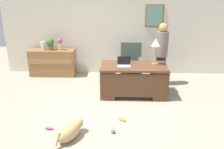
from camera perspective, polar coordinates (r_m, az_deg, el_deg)
ground_plane at (r=5.29m, az=0.33°, el=-8.78°), size 12.00×12.00×0.00m
back_wall at (r=7.33m, az=1.00°, el=10.67°), size 7.00×0.16×2.70m
desk at (r=5.88m, az=5.28°, el=-1.22°), size 1.64×0.84×0.79m
credenza at (r=7.50m, az=-14.28°, el=2.85°), size 1.39×0.50×0.82m
armchair at (r=6.84m, az=4.63°, el=2.54°), size 0.60×0.59×1.12m
person_standing at (r=6.53m, az=12.00°, el=4.97°), size 0.32×0.32×1.73m
dog_lying at (r=4.39m, az=-10.33°, el=-13.42°), size 0.53×0.66×0.30m
laptop at (r=5.72m, az=2.95°, el=2.67°), size 0.32×0.22×0.22m
desk_lamp at (r=5.82m, az=10.69°, el=7.32°), size 0.22×0.22×0.65m
vase_with_flowers at (r=7.27m, az=-12.67°, el=7.63°), size 0.17×0.17×0.37m
vase_empty at (r=7.44m, az=-16.46°, el=6.78°), size 0.13×0.13×0.25m
potted_plant at (r=7.36m, az=-14.90°, el=7.36°), size 0.24×0.24×0.36m
dog_toy_ball at (r=4.52m, az=0.26°, el=-13.72°), size 0.08×0.08×0.08m
dog_toy_bone at (r=4.91m, az=2.46°, el=-10.98°), size 0.18×0.14×0.05m
dog_toy_plush at (r=4.78m, az=-15.08°, el=-12.65°), size 0.18×0.08×0.05m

